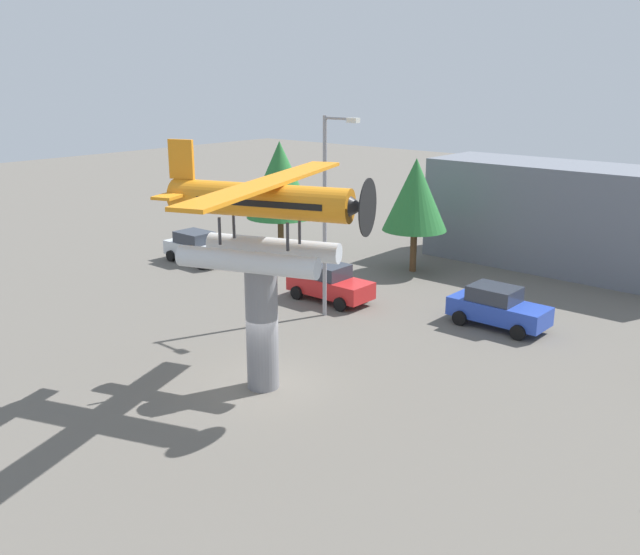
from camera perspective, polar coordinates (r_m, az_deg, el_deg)
The scene contains 10 objects.
ground_plane at distance 24.66m, azimuth -4.63°, elevation -8.84°, with size 140.00×140.00×0.00m, color #605B54.
display_pedestal at distance 23.82m, azimuth -4.75°, elevation -4.06°, with size 1.10×1.10×4.38m, color slate.
floatplane_monument at distance 22.72m, azimuth -4.67°, elevation 5.08°, with size 7.19×10.13×4.00m.
car_near_silver at distance 40.86m, azimuth -10.01°, elevation 2.46°, with size 4.20×2.02×1.76m.
car_mid_red at distance 33.34m, azimuth 0.75°, elevation -0.42°, with size 4.20×2.02×1.76m.
car_far_blue at distance 30.81m, azimuth 14.28°, elevation -2.34°, with size 4.20×2.02×1.76m.
streetlight_primary at distance 30.15m, azimuth 0.65°, elevation 5.95°, with size 1.84×0.28×8.80m.
storefront_building at distance 40.95m, azimuth 19.48°, elevation 4.66°, with size 15.27×5.05×5.74m, color slate.
tree_west at distance 41.76m, azimuth -3.29°, elevation 7.96°, with size 4.06×4.06×6.72m.
tree_east at distance 37.99m, azimuth 7.79°, elevation 6.69°, with size 3.49×3.49×6.20m.
Camera 1 is at (16.08, -15.53, 10.42)m, focal length 39.25 mm.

